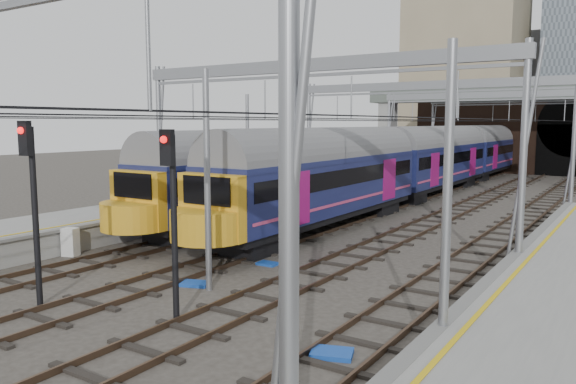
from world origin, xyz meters
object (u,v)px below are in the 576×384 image
Objects in this scene: signal_near_left at (32,193)px; relay_cabinet at (70,242)px; train_second at (383,158)px; train_main at (467,154)px; signal_near_centre at (172,203)px.

relay_cabinet is (-4.62, 4.48, -2.79)m from signal_near_left.
train_second is at bearing 68.37° from relay_cabinet.
train_main is 37.14m from relay_cabinet.
signal_near_left is 1.04× the size of signal_near_centre.
train_main is at bearing 89.69° from signal_near_centre.
signal_near_left reaches higher than relay_cabinet.
signal_near_left is 4.75× the size of relay_cabinet.
signal_near_left reaches higher than train_second.
train_main is 1.37× the size of train_second.
signal_near_centre is at bearing -85.47° from train_main.
signal_near_left is at bearing -91.65° from train_main.
signal_near_left is 4.50m from signal_near_centre.
signal_near_centre is at bearing -38.06° from relay_cabinet.
signal_near_left is at bearing -84.92° from train_second.
train_second is 31.36m from signal_near_centre.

